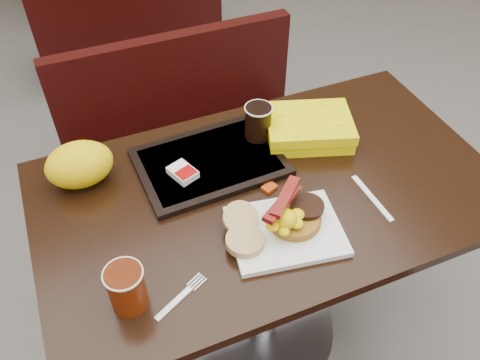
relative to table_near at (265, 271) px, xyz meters
name	(u,v)px	position (x,y,z in m)	size (l,w,h in m)	color
floor	(261,330)	(0.00, 0.00, -0.38)	(6.00, 7.00, 0.01)	slate
table_near	(265,271)	(0.00, 0.00, 0.00)	(1.20, 0.70, 0.75)	black
bench_near_n	(193,140)	(0.00, 0.70, -0.02)	(1.00, 0.46, 0.72)	black
bench_far_s	(124,11)	(0.00, 1.90, -0.02)	(1.00, 0.46, 0.72)	black
platter	(286,231)	(-0.03, -0.15, 0.38)	(0.26, 0.21, 0.02)	white
pancake_stack	(295,218)	(0.00, -0.14, 0.40)	(0.13, 0.13, 0.03)	#986419
sausage_patty	(307,206)	(0.04, -0.13, 0.42)	(0.08, 0.08, 0.01)	black
scrambled_eggs	(286,220)	(-0.04, -0.16, 0.44)	(0.09, 0.08, 0.05)	yellow
bacon_strips	(282,202)	(-0.03, -0.13, 0.47)	(0.15, 0.07, 0.01)	#45040B
muffin_bottom	(245,241)	(-0.13, -0.15, 0.40)	(0.09, 0.09, 0.02)	tan
muffin_top	(240,218)	(-0.12, -0.09, 0.41)	(0.08, 0.08, 0.02)	tan
coffee_cup_near	(127,288)	(-0.42, -0.19, 0.43)	(0.08, 0.08, 0.11)	#982905
fork	(174,303)	(-0.33, -0.23, 0.38)	(0.14, 0.03, 0.00)	white
knife	(372,198)	(0.23, -0.13, 0.38)	(0.17, 0.01, 0.00)	white
condiment_syrup	(269,187)	(0.00, 0.00, 0.38)	(0.04, 0.03, 0.01)	#9F2E06
condiment_ketchup	(271,169)	(0.03, 0.06, 0.38)	(0.04, 0.03, 0.01)	#8C0504
tray	(210,162)	(-0.11, 0.14, 0.38)	(0.38, 0.27, 0.02)	black
hashbrown_sleeve_left	(183,172)	(-0.20, 0.12, 0.40)	(0.05, 0.07, 0.02)	silver
coffee_cup_far	(258,122)	(0.05, 0.19, 0.44)	(0.07, 0.07, 0.10)	black
clamshell	(309,128)	(0.19, 0.15, 0.41)	(0.24, 0.18, 0.07)	yellow
paper_bag	(79,165)	(-0.44, 0.21, 0.44)	(0.17, 0.13, 0.12)	#FABC08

